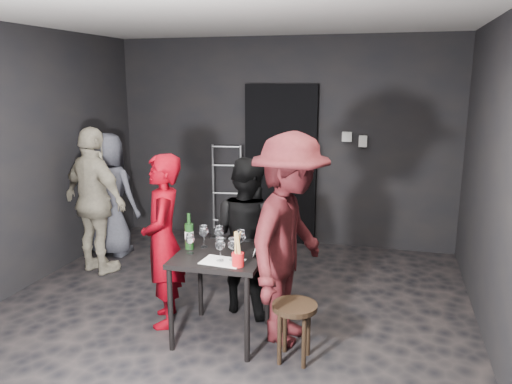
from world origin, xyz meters
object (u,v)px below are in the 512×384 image
(bystander_grey, at_px, (109,194))
(breadstick_cup, at_px, (238,250))
(stool, at_px, (295,315))
(woman_black, at_px, (247,236))
(man_maroon, at_px, (290,222))
(bystander_cream, at_px, (95,194))
(hand_truck, at_px, (226,224))
(server_red, at_px, (163,239))
(tasting_table, at_px, (221,265))
(wine_bottle, at_px, (189,235))

(bystander_grey, bearing_deg, breadstick_cup, 145.33)
(stool, relative_size, woman_black, 0.32)
(man_maroon, height_order, bystander_cream, man_maroon)
(woman_black, bearing_deg, bystander_grey, -5.08)
(hand_truck, xyz_separation_m, breadstick_cup, (1.03, -2.71, 0.65))
(server_red, distance_m, man_maroon, 1.16)
(breadstick_cup, bearing_deg, stool, 4.78)
(woman_black, relative_size, bystander_grey, 0.93)
(stool, bearing_deg, hand_truck, 118.79)
(man_maroon, bearing_deg, stool, -150.72)
(tasting_table, distance_m, wine_bottle, 0.37)
(bystander_grey, bearing_deg, woman_black, 158.22)
(man_maroon, xyz_separation_m, bystander_cream, (-2.40, 0.91, -0.12))
(man_maroon, xyz_separation_m, bystander_grey, (-2.58, 1.48, -0.25))
(tasting_table, relative_size, breadstick_cup, 2.54)
(bystander_cream, distance_m, breadstick_cup, 2.43)
(hand_truck, bearing_deg, breadstick_cup, -78.17)
(wine_bottle, bearing_deg, hand_truck, 101.78)
(breadstick_cup, bearing_deg, bystander_cream, 148.54)
(hand_truck, distance_m, server_red, 2.43)
(bystander_cream, bearing_deg, bystander_grey, -51.52)
(stool, relative_size, breadstick_cup, 1.59)
(man_maroon, distance_m, bystander_grey, 2.99)
(wine_bottle, bearing_deg, breadstick_cup, -27.93)
(man_maroon, height_order, breadstick_cup, man_maroon)
(wine_bottle, bearing_deg, server_red, 164.65)
(bystander_cream, bearing_deg, stool, 174.65)
(tasting_table, xyz_separation_m, wine_bottle, (-0.29, 0.04, 0.22))
(tasting_table, distance_m, server_red, 0.61)
(tasting_table, height_order, stool, tasting_table)
(bystander_cream, bearing_deg, wine_bottle, 168.13)
(wine_bottle, bearing_deg, woman_black, 56.26)
(stool, height_order, wine_bottle, wine_bottle)
(tasting_table, bearing_deg, man_maroon, 12.28)
(tasting_table, xyz_separation_m, stool, (0.67, -0.20, -0.28))
(server_red, xyz_separation_m, bystander_grey, (-1.45, 1.48, -0.01))
(tasting_table, bearing_deg, bystander_grey, 141.80)
(hand_truck, relative_size, woman_black, 0.90)
(server_red, xyz_separation_m, bystander_cream, (-1.27, 0.91, 0.13))
(bystander_cream, relative_size, bystander_grey, 1.17)
(tasting_table, relative_size, wine_bottle, 2.41)
(hand_truck, distance_m, bystander_cream, 1.91)
(woman_black, height_order, breadstick_cup, woman_black)
(man_maroon, distance_m, breadstick_cup, 0.51)
(stool, xyz_separation_m, wine_bottle, (-0.96, 0.24, 0.49))
(hand_truck, bearing_deg, tasting_table, -80.94)
(bystander_grey, relative_size, breadstick_cup, 5.28)
(bystander_cream, relative_size, breadstick_cup, 6.20)
(stool, height_order, server_red, server_red)
(man_maroon, bearing_deg, woman_black, 57.90)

